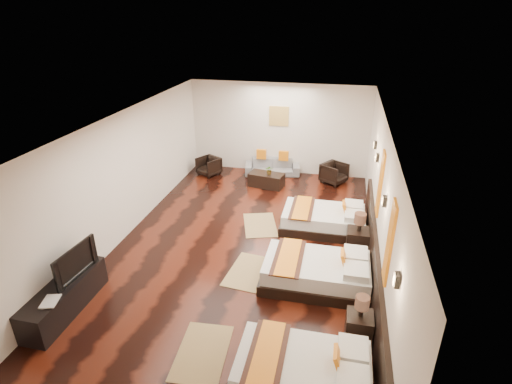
% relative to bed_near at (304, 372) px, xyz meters
% --- Properties ---
extents(floor, '(5.50, 9.50, 0.01)m').
position_rel_bed_near_xyz_m(floor, '(-1.69, 3.15, -0.25)').
color(floor, black).
rests_on(floor, ground).
extents(ceiling, '(5.50, 9.50, 0.01)m').
position_rel_bed_near_xyz_m(ceiling, '(-1.69, 3.15, 2.55)').
color(ceiling, white).
rests_on(ceiling, floor).
extents(back_wall, '(5.50, 0.01, 2.80)m').
position_rel_bed_near_xyz_m(back_wall, '(-1.69, 7.90, 1.15)').
color(back_wall, silver).
rests_on(back_wall, floor).
extents(left_wall, '(0.01, 9.50, 2.80)m').
position_rel_bed_near_xyz_m(left_wall, '(-4.44, 3.15, 1.15)').
color(left_wall, silver).
rests_on(left_wall, floor).
extents(right_wall, '(0.01, 9.50, 2.80)m').
position_rel_bed_near_xyz_m(right_wall, '(1.06, 3.15, 1.15)').
color(right_wall, silver).
rests_on(right_wall, floor).
extents(headboard_panel, '(0.08, 6.60, 0.90)m').
position_rel_bed_near_xyz_m(headboard_panel, '(1.02, 2.35, 0.20)').
color(headboard_panel, black).
rests_on(headboard_panel, floor).
extents(bed_near, '(1.91, 1.20, 0.73)m').
position_rel_bed_near_xyz_m(bed_near, '(0.00, 0.00, 0.00)').
color(bed_near, black).
rests_on(bed_near, floor).
extents(bed_mid, '(2.04, 1.29, 0.78)m').
position_rel_bed_near_xyz_m(bed_mid, '(0.00, 2.33, 0.02)').
color(bed_mid, black).
rests_on(bed_mid, floor).
extents(bed_far, '(1.97, 1.24, 0.75)m').
position_rel_bed_near_xyz_m(bed_far, '(0.00, 4.47, 0.01)').
color(bed_far, black).
rests_on(bed_far, floor).
extents(nightstand_a, '(0.41, 0.41, 0.82)m').
position_rel_bed_near_xyz_m(nightstand_a, '(0.75, 1.06, 0.04)').
color(nightstand_a, black).
rests_on(nightstand_a, floor).
extents(nightstand_b, '(0.46, 0.46, 0.92)m').
position_rel_bed_near_xyz_m(nightstand_b, '(0.75, 3.65, 0.07)').
color(nightstand_b, black).
rests_on(nightstand_b, floor).
extents(jute_mat_near, '(0.83, 1.25, 0.01)m').
position_rel_bed_near_xyz_m(jute_mat_near, '(-1.58, 0.24, -0.24)').
color(jute_mat_near, '#9B7E4F').
rests_on(jute_mat_near, floor).
extents(jute_mat_mid, '(0.88, 1.28, 0.01)m').
position_rel_bed_near_xyz_m(jute_mat_mid, '(-1.36, 2.41, -0.24)').
color(jute_mat_mid, '#9B7E4F').
rests_on(jute_mat_mid, floor).
extents(jute_mat_far, '(1.07, 1.37, 0.01)m').
position_rel_bed_near_xyz_m(jute_mat_far, '(-1.52, 4.31, -0.24)').
color(jute_mat_far, '#9B7E4F').
rests_on(jute_mat_far, floor).
extents(tv_console, '(0.50, 1.80, 0.55)m').
position_rel_bed_near_xyz_m(tv_console, '(-4.19, 0.65, 0.03)').
color(tv_console, black).
rests_on(tv_console, floor).
extents(tv, '(0.22, 1.01, 0.58)m').
position_rel_bed_near_xyz_m(tv, '(-4.14, 0.93, 0.59)').
color(tv, black).
rests_on(tv, tv_console).
extents(book, '(0.32, 0.38, 0.03)m').
position_rel_bed_near_xyz_m(book, '(-4.19, 0.18, 0.32)').
color(book, black).
rests_on(book, tv_console).
extents(figurine, '(0.35, 0.35, 0.36)m').
position_rel_bed_near_xyz_m(figurine, '(-4.19, 1.41, 0.48)').
color(figurine, brown).
rests_on(figurine, tv_console).
extents(sofa, '(1.77, 0.96, 0.49)m').
position_rel_bed_near_xyz_m(sofa, '(-1.82, 7.60, -0.00)').
color(sofa, slate).
rests_on(sofa, floor).
extents(armchair_left, '(0.83, 0.84, 0.56)m').
position_rel_bed_near_xyz_m(armchair_left, '(-3.77, 7.15, 0.03)').
color(armchair_left, black).
rests_on(armchair_left, floor).
extents(armchair_right, '(0.91, 0.91, 0.61)m').
position_rel_bed_near_xyz_m(armchair_right, '(0.10, 7.34, 0.05)').
color(armchair_right, black).
rests_on(armchair_right, floor).
extents(coffee_table, '(1.07, 0.67, 0.40)m').
position_rel_bed_near_xyz_m(coffee_table, '(-1.82, 6.64, -0.05)').
color(coffee_table, black).
rests_on(coffee_table, floor).
extents(table_plant, '(0.25, 0.23, 0.26)m').
position_rel_bed_near_xyz_m(table_plant, '(-1.73, 6.61, 0.28)').
color(table_plant, '#29531B').
rests_on(table_plant, coffee_table).
extents(orange_panel_a, '(0.04, 0.40, 1.30)m').
position_rel_bed_near_xyz_m(orange_panel_a, '(1.04, 1.25, 1.45)').
color(orange_panel_a, '#D86014').
rests_on(orange_panel_a, right_wall).
extents(orange_panel_b, '(0.04, 0.40, 1.30)m').
position_rel_bed_near_xyz_m(orange_panel_b, '(1.04, 3.45, 1.45)').
color(orange_panel_b, '#D86014').
rests_on(orange_panel_b, right_wall).
extents(sconce_near, '(0.07, 0.12, 0.18)m').
position_rel_bed_near_xyz_m(sconce_near, '(1.01, 0.15, 1.60)').
color(sconce_near, black).
rests_on(sconce_near, right_wall).
extents(sconce_mid, '(0.07, 0.12, 0.18)m').
position_rel_bed_near_xyz_m(sconce_mid, '(1.01, 2.35, 1.60)').
color(sconce_mid, black).
rests_on(sconce_mid, right_wall).
extents(sconce_far, '(0.07, 0.12, 0.18)m').
position_rel_bed_near_xyz_m(sconce_far, '(1.01, 4.55, 1.60)').
color(sconce_far, black).
rests_on(sconce_far, right_wall).
extents(sconce_lounge, '(0.07, 0.12, 0.18)m').
position_rel_bed_near_xyz_m(sconce_lounge, '(1.01, 5.45, 1.60)').
color(sconce_lounge, black).
rests_on(sconce_lounge, right_wall).
extents(gold_artwork, '(0.60, 0.04, 0.60)m').
position_rel_bed_near_xyz_m(gold_artwork, '(-1.69, 7.88, 1.55)').
color(gold_artwork, '#AD873F').
rests_on(gold_artwork, back_wall).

